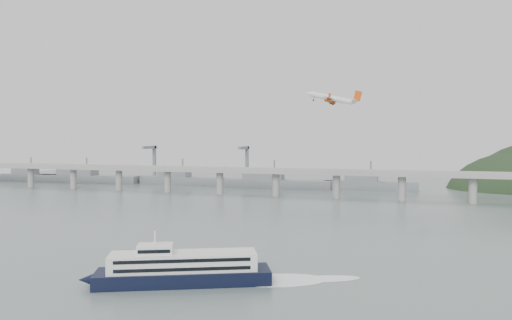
% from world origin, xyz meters
% --- Properties ---
extents(ground, '(900.00, 900.00, 0.00)m').
position_xyz_m(ground, '(0.00, 0.00, 0.00)').
color(ground, slate).
rests_on(ground, ground).
extents(bridge, '(800.00, 22.00, 23.90)m').
position_xyz_m(bridge, '(-1.15, 200.00, 17.65)').
color(bridge, gray).
rests_on(bridge, ground).
extents(distant_fleet, '(453.00, 60.90, 40.00)m').
position_xyz_m(distant_fleet, '(-155.36, 265.08, 6.22)').
color(distant_fleet, slate).
rests_on(distant_fleet, ground).
extents(ferry, '(86.89, 46.41, 17.52)m').
position_xyz_m(ferry, '(9.43, -50.13, 4.75)').
color(ferry, black).
rests_on(ferry, ground).
extents(airliner, '(33.71, 30.50, 9.88)m').
position_xyz_m(airliner, '(33.92, 96.38, 70.80)').
color(airliner, white).
rests_on(airliner, ground).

